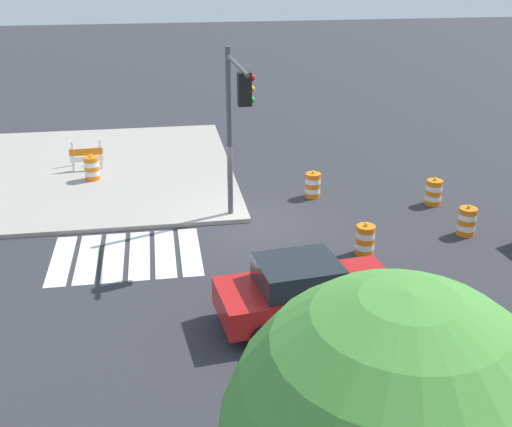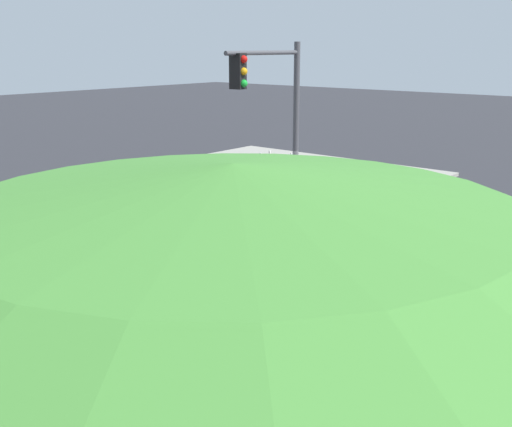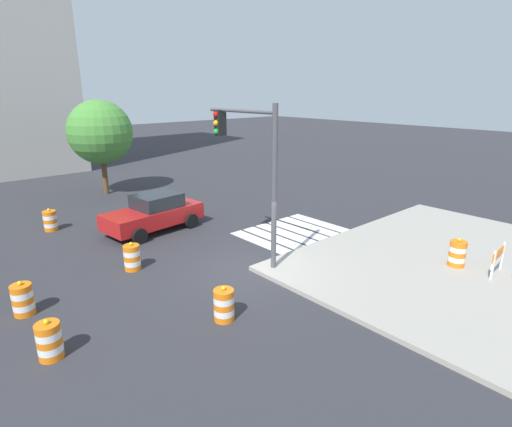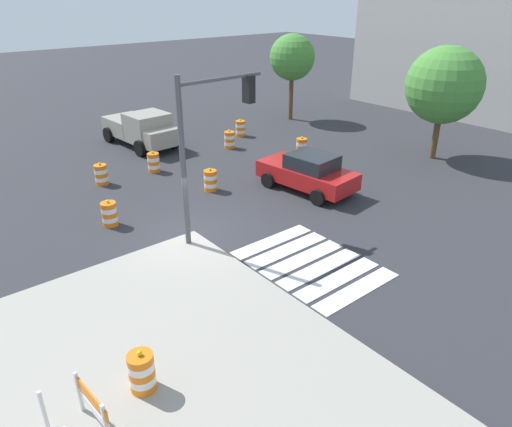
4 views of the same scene
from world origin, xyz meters
The scene contains 16 objects.
ground_plane centered at (0.00, 0.00, 0.00)m, with size 120.00×120.00×0.00m, color #2D2D33.
crosswalk_stripes centered at (4.00, 1.80, 0.01)m, with size 4.35×3.20×0.02m.
sports_car centered at (-0.39, 6.00, 0.81)m, with size 4.48×2.52×1.63m.
pickup_truck centered at (-10.49, 3.45, 0.97)m, with size 5.27×2.62×1.92m.
traffic_barrel_near_corner centered at (-6.62, -0.59, 0.45)m, with size 0.56×0.56×1.02m.
traffic_barrel_crosswalk_end centered at (-3.89, 9.05, 0.45)m, with size 0.56×0.56×1.02m.
traffic_barrel_median_near centered at (-8.73, 8.78, 0.45)m, with size 0.56×0.56×1.02m.
traffic_barrel_median_far centered at (-7.28, 6.91, 0.45)m, with size 0.56×0.56×1.02m.
traffic_barrel_far_curb centered at (-3.00, 2.75, 0.45)m, with size 0.56×0.56×1.02m.
traffic_barrel_lane_center centered at (-2.58, -1.97, 0.45)m, with size 0.56×0.56×1.02m.
traffic_barrel_opposite_curb centered at (-6.60, 1.97, 0.45)m, with size 0.56×0.56×1.02m.
traffic_barrel_on_sidewalk centered at (5.46, -4.74, 0.60)m, with size 0.56×0.56×1.02m.
construction_barricade centered at (5.76, -6.08, 0.72)m, with size 1.30×0.87×1.00m.
traffic_light_pole centered at (0.54, 0.54, 3.91)m, with size 0.49×3.29×5.50m.
street_tree_streetside_near centered at (0.65, 13.99, 3.65)m, with size 3.68×3.68×5.51m.
street_tree_streetside_mid centered at (-9.74, 13.73, 3.92)m, with size 2.85×2.85×5.37m.
Camera 4 is at (12.78, -7.62, 7.90)m, focal length 33.08 mm.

